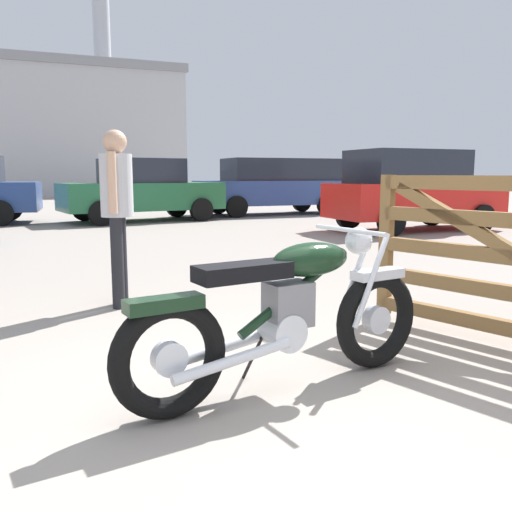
{
  "coord_description": "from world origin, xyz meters",
  "views": [
    {
      "loc": [
        -1.15,
        -2.34,
        1.25
      ],
      "look_at": [
        0.37,
        1.16,
        0.68
      ],
      "focal_mm": 37.96,
      "sensor_mm": 36.0,
      "label": 1
    }
  ],
  "objects": [
    {
      "name": "bystander",
      "position": [
        -0.33,
        2.83,
        1.02
      ],
      "size": [
        0.3,
        0.44,
        1.66
      ],
      "rotation": [
        0.0,
        0.0,
        5.94
      ],
      "color": "black",
      "rests_on": "ground_plane"
    },
    {
      "name": "vintage_motorcycle",
      "position": [
        0.23,
        0.38,
        0.45
      ],
      "size": [
        2.07,
        0.62,
        0.94
      ],
      "rotation": [
        0.0,
        0.0,
        0.14
      ],
      "color": "black",
      "rests_on": "ground_plane"
    },
    {
      "name": "blue_hatchback_right",
      "position": [
        6.23,
        13.19,
        0.94
      ],
      "size": [
        4.74,
        2.06,
        1.74
      ],
      "rotation": [
        0.0,
        0.0,
        3.12
      ],
      "color": "black",
      "rests_on": "ground_plane"
    },
    {
      "name": "industrial_building",
      "position": [
        0.49,
        36.43,
        3.94
      ],
      "size": [
        16.38,
        13.1,
        15.89
      ],
      "rotation": [
        0.0,
        0.0,
        -0.02
      ],
      "color": "#B2B2B7",
      "rests_on": "ground_plane"
    },
    {
      "name": "dark_sedan_left",
      "position": [
        6.9,
        7.45,
        0.92
      ],
      "size": [
        3.94,
        1.9,
        1.78
      ],
      "rotation": [
        0.0,
        0.0,
        -0.02
      ],
      "color": "black",
      "rests_on": "ground_plane"
    },
    {
      "name": "ground_plane",
      "position": [
        0.0,
        0.0,
        0.0
      ],
      "size": [
        80.0,
        80.0,
        0.0
      ],
      "primitive_type": "plane",
      "color": "gray"
    },
    {
      "name": "silver_sedan_mid",
      "position": [
        1.86,
        12.33,
        0.84
      ],
      "size": [
        4.39,
        2.34,
        1.67
      ],
      "rotation": [
        0.0,
        0.0,
        0.13
      ],
      "color": "black",
      "rests_on": "ground_plane"
    }
  ]
}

